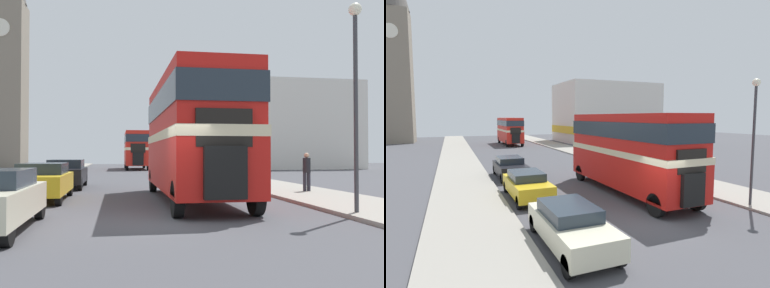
# 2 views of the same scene
# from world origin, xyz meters

# --- Properties ---
(ground_plane) EXTENTS (120.00, 120.00, 0.00)m
(ground_plane) POSITION_xyz_m (0.00, 0.00, 0.00)
(ground_plane) COLOR #47474C
(sidewalk_right) EXTENTS (3.50, 120.00, 0.12)m
(sidewalk_right) POSITION_xyz_m (6.75, 0.00, 0.06)
(sidewalk_right) COLOR gray
(sidewalk_right) RESTS_ON ground_plane
(sidewalk_left) EXTENTS (3.50, 120.00, 0.12)m
(sidewalk_left) POSITION_xyz_m (-6.75, 0.00, 0.06)
(sidewalk_left) COLOR gray
(sidewalk_left) RESTS_ON ground_plane
(double_decker_bus) EXTENTS (2.54, 9.96, 4.40)m
(double_decker_bus) POSITION_xyz_m (1.63, 4.49, 2.60)
(double_decker_bus) COLOR red
(double_decker_bus) RESTS_ON ground_plane
(bus_distant) EXTENTS (2.47, 9.24, 4.09)m
(bus_distant) POSITION_xyz_m (0.96, 36.51, 2.43)
(bus_distant) COLOR red
(bus_distant) RESTS_ON ground_plane
(car_parked_near) EXTENTS (1.75, 4.37, 1.39)m
(car_parked_near) POSITION_xyz_m (-3.91, -0.83, 0.73)
(car_parked_near) COLOR beige
(car_parked_near) RESTS_ON ground_plane
(car_parked_mid) EXTENTS (1.80, 4.32, 1.39)m
(car_parked_mid) POSITION_xyz_m (-3.83, 5.51, 0.73)
(car_parked_mid) COLOR gold
(car_parked_mid) RESTS_ON ground_plane
(car_parked_far) EXTENTS (1.84, 4.25, 1.44)m
(car_parked_far) POSITION_xyz_m (-3.65, 11.29, 0.75)
(car_parked_far) COLOR black
(car_parked_far) RESTS_ON ground_plane
(pedestrian_walking) EXTENTS (0.34, 0.34, 1.66)m
(pedestrian_walking) POSITION_xyz_m (7.00, 6.31, 1.06)
(pedestrian_walking) COLOR #282833
(pedestrian_walking) RESTS_ON sidewalk_right
(street_lamp) EXTENTS (0.36, 0.36, 5.86)m
(street_lamp) POSITION_xyz_m (5.46, -0.17, 3.96)
(street_lamp) COLOR #38383D
(street_lamp) RESTS_ON sidewalk_right
(church_tower) EXTENTS (5.12, 5.12, 31.87)m
(church_tower) POSITION_xyz_m (-15.25, 46.52, 16.29)
(church_tower) COLOR gray
(church_tower) RESTS_ON ground_plane
(shop_building_block) EXTENTS (16.35, 10.99, 9.87)m
(shop_building_block) POSITION_xyz_m (17.88, 37.13, 4.93)
(shop_building_block) COLOR silver
(shop_building_block) RESTS_ON ground_plane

